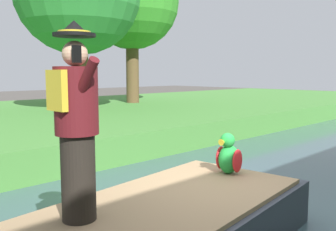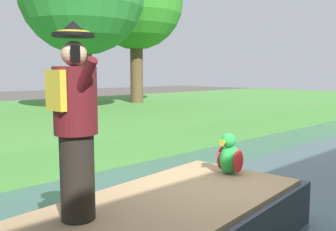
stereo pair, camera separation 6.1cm
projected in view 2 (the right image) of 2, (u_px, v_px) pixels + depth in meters
canal_water at (226, 231)px, 4.81m from camera, size 6.91×48.00×0.10m
person_pirate at (76, 123)px, 3.40m from camera, size 0.61×0.42×1.85m
parrot_plush at (230, 156)px, 5.07m from camera, size 0.36×0.35×0.57m
tree_tall at (136, 3)px, 16.24m from camera, size 4.14×4.14×6.50m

